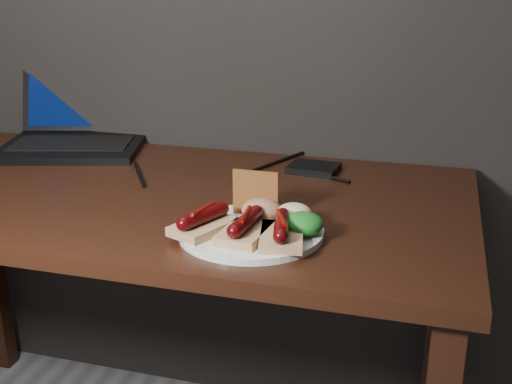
% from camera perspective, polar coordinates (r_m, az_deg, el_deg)
% --- Properties ---
extents(desk, '(1.40, 0.70, 0.75)m').
position_cam_1_polar(desk, '(1.42, -10.44, -3.09)').
color(desk, '#33190C').
rests_on(desk, ground).
extents(laptop, '(0.43, 0.44, 0.25)m').
position_cam_1_polar(laptop, '(1.77, -15.61, 5.70)').
color(laptop, black).
rests_on(laptop, desk).
extents(hard_drive, '(0.12, 0.10, 0.02)m').
position_cam_1_polar(hard_drive, '(1.48, 5.15, 2.12)').
color(hard_drive, black).
rests_on(hard_drive, desk).
extents(desk_cables, '(0.87, 0.41, 0.01)m').
position_cam_1_polar(desk_cables, '(1.50, -7.33, 2.11)').
color(desk_cables, black).
rests_on(desk_cables, desk).
extents(plate, '(0.30, 0.30, 0.01)m').
position_cam_1_polar(plate, '(1.12, -0.43, -3.57)').
color(plate, white).
rests_on(plate, desk).
extents(bread_sausage_left, '(0.11, 0.13, 0.04)m').
position_cam_1_polar(bread_sausage_left, '(1.11, -4.68, -2.68)').
color(bread_sausage_left, tan).
rests_on(bread_sausage_left, plate).
extents(bread_sausage_center, '(0.08, 0.12, 0.04)m').
position_cam_1_polar(bread_sausage_center, '(1.08, -0.93, -3.18)').
color(bread_sausage_center, tan).
rests_on(bread_sausage_center, plate).
extents(bread_sausage_right, '(0.09, 0.13, 0.04)m').
position_cam_1_polar(bread_sausage_right, '(1.07, 2.29, -3.53)').
color(bread_sausage_right, tan).
rests_on(bread_sausage_right, plate).
extents(crispbread, '(0.08, 0.01, 0.08)m').
position_cam_1_polar(crispbread, '(1.17, -0.05, -0.10)').
color(crispbread, '#9D612B').
rests_on(crispbread, plate).
extents(salad_greens, '(0.07, 0.07, 0.04)m').
position_cam_1_polar(salad_greens, '(1.09, 4.22, -2.83)').
color(salad_greens, '#155F13').
rests_on(salad_greens, plate).
extents(salsa_mound, '(0.07, 0.07, 0.04)m').
position_cam_1_polar(salsa_mound, '(1.15, 0.47, -1.57)').
color(salsa_mound, maroon).
rests_on(salsa_mound, plate).
extents(coleslaw_mound, '(0.06, 0.06, 0.04)m').
position_cam_1_polar(coleslaw_mound, '(1.14, 3.39, -1.91)').
color(coleslaw_mound, white).
rests_on(coleslaw_mound, plate).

